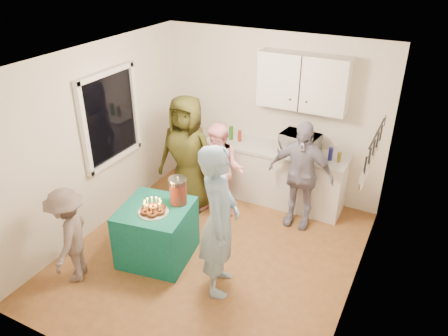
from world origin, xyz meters
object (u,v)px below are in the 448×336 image
at_px(man_birthday, 219,222).
at_px(woman_back_left, 187,155).
at_px(party_table, 157,233).
at_px(child_near_left, 69,236).
at_px(punch_jar, 178,192).
at_px(counter, 274,175).
at_px(woman_back_center, 221,172).
at_px(woman_back_right, 300,175).
at_px(microwave, 300,144).

height_order(man_birthday, woman_back_left, man_birthday).
relative_size(party_table, child_near_left, 0.68).
xyz_separation_m(punch_jar, child_near_left, (-0.89, -1.04, -0.30)).
relative_size(counter, man_birthday, 1.17).
relative_size(woman_back_center, child_near_left, 1.18).
relative_size(man_birthday, woman_back_left, 1.03).
bearing_deg(woman_back_right, punch_jar, -131.45).
bearing_deg(woman_back_center, woman_back_left, 174.60).
xyz_separation_m(counter, man_birthday, (0.16, -2.17, 0.51)).
xyz_separation_m(party_table, woman_back_right, (1.38, 1.59, 0.43)).
bearing_deg(counter, microwave, 0.00).
distance_m(party_table, woman_back_left, 1.35).
distance_m(woman_back_center, child_near_left, 2.28).
distance_m(party_table, punch_jar, 0.63).
xyz_separation_m(woman_back_left, woman_back_center, (0.53, 0.06, -0.18)).
relative_size(man_birthday, woman_back_right, 1.17).
distance_m(man_birthday, woman_back_center, 1.58).
distance_m(man_birthday, child_near_left, 1.82).
bearing_deg(punch_jar, woman_back_right, 48.90).
distance_m(party_table, man_birthday, 1.14).
relative_size(counter, party_table, 2.59).
distance_m(counter, child_near_left, 3.23).
bearing_deg(counter, punch_jar, -108.82).
relative_size(punch_jar, woman_back_center, 0.23).
distance_m(microwave, party_table, 2.47).
relative_size(counter, child_near_left, 1.76).
relative_size(microwave, man_birthday, 0.30).
relative_size(woman_back_center, woman_back_right, 0.91).
xyz_separation_m(woman_back_left, child_near_left, (-0.43, -2.01, -0.29)).
height_order(microwave, woman_back_center, woman_back_center).
distance_m(counter, woman_back_left, 1.44).
relative_size(microwave, woman_back_center, 0.38).
distance_m(microwave, man_birthday, 2.19).
height_order(party_table, punch_jar, punch_jar).
bearing_deg(punch_jar, child_near_left, -130.52).
xyz_separation_m(party_table, woman_back_center, (0.28, 1.27, 0.36)).
distance_m(microwave, child_near_left, 3.44).
height_order(microwave, party_table, microwave).
xyz_separation_m(counter, punch_jar, (-0.62, -1.81, 0.50)).
xyz_separation_m(party_table, punch_jar, (0.21, 0.24, 0.55)).
bearing_deg(woman_back_center, man_birthday, -74.79).
distance_m(man_birthday, woman_back_left, 1.82).
bearing_deg(woman_back_center, microwave, 28.57).
height_order(counter, child_near_left, child_near_left).
bearing_deg(child_near_left, woman_back_center, 129.61).
height_order(counter, microwave, microwave).
height_order(woman_back_left, woman_back_right, woman_back_left).
relative_size(counter, microwave, 3.95).
bearing_deg(man_birthday, counter, -16.21).
height_order(man_birthday, child_near_left, man_birthday).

